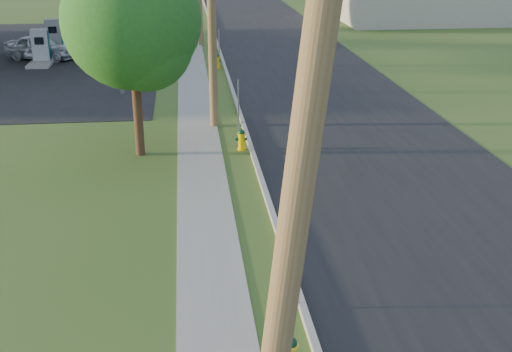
{
  "coord_description": "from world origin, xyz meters",
  "views": [
    {
      "loc": [
        -1.64,
        -6.63,
        7.15
      ],
      "look_at": [
        0.0,
        8.0,
        1.4
      ],
      "focal_mm": 45.0,
      "sensor_mm": 36.0,
      "label": 1
    }
  ],
  "objects_px": {
    "car_silver": "(41,47)",
    "utility_pole_near": "(298,187)",
    "tree_verge": "(135,26)",
    "fuel_pump_ne": "(41,51)",
    "fuel_pump_se": "(54,39)",
    "hydrant_mid": "(241,139)",
    "hydrant_far": "(217,61)"
  },
  "relations": [
    {
      "from": "utility_pole_near",
      "to": "hydrant_mid",
      "type": "bearing_deg",
      "value": 87.03
    },
    {
      "from": "utility_pole_near",
      "to": "fuel_pump_se",
      "type": "relative_size",
      "value": 2.96
    },
    {
      "from": "fuel_pump_se",
      "to": "hydrant_mid",
      "type": "xyz_separation_m",
      "value": [
        9.68,
        -19.93,
        -0.35
      ]
    },
    {
      "from": "car_silver",
      "to": "fuel_pump_ne",
      "type": "bearing_deg",
      "value": -148.41
    },
    {
      "from": "hydrant_mid",
      "to": "hydrant_far",
      "type": "xyz_separation_m",
      "value": [
        -0.08,
        13.52,
        0.04
      ]
    },
    {
      "from": "fuel_pump_se",
      "to": "hydrant_mid",
      "type": "bearing_deg",
      "value": -64.09
    },
    {
      "from": "car_silver",
      "to": "tree_verge",
      "type": "bearing_deg",
      "value": -140.08
    },
    {
      "from": "utility_pole_near",
      "to": "car_silver",
      "type": "xyz_separation_m",
      "value": [
        -9.17,
        32.2,
        -4.11
      ]
    },
    {
      "from": "fuel_pump_se",
      "to": "tree_verge",
      "type": "xyz_separation_m",
      "value": [
        6.37,
        -20.08,
        3.53
      ]
    },
    {
      "from": "tree_verge",
      "to": "hydrant_mid",
      "type": "bearing_deg",
      "value": 2.68
    },
    {
      "from": "tree_verge",
      "to": "fuel_pump_se",
      "type": "bearing_deg",
      "value": 107.59
    },
    {
      "from": "utility_pole_near",
      "to": "tree_verge",
      "type": "distance_m",
      "value": 15.14
    },
    {
      "from": "fuel_pump_ne",
      "to": "hydrant_mid",
      "type": "xyz_separation_m",
      "value": [
        9.68,
        -15.93,
        -0.35
      ]
    },
    {
      "from": "fuel_pump_se",
      "to": "tree_verge",
      "type": "height_order",
      "value": "tree_verge"
    },
    {
      "from": "tree_verge",
      "to": "car_silver",
      "type": "height_order",
      "value": "tree_verge"
    },
    {
      "from": "fuel_pump_ne",
      "to": "car_silver",
      "type": "bearing_deg",
      "value": 102.68
    },
    {
      "from": "utility_pole_near",
      "to": "fuel_pump_ne",
      "type": "bearing_deg",
      "value": 106.02
    },
    {
      "from": "fuel_pump_ne",
      "to": "hydrant_far",
      "type": "relative_size",
      "value": 3.82
    },
    {
      "from": "utility_pole_near",
      "to": "fuel_pump_se",
      "type": "xyz_separation_m",
      "value": [
        -8.9,
        35.0,
        -4.08
      ]
    },
    {
      "from": "car_silver",
      "to": "utility_pole_near",
      "type": "bearing_deg",
      "value": -145.19
    },
    {
      "from": "car_silver",
      "to": "fuel_pump_se",
      "type": "bearing_deg",
      "value": 13.38
    },
    {
      "from": "utility_pole_near",
      "to": "hydrant_far",
      "type": "height_order",
      "value": "utility_pole_near"
    },
    {
      "from": "hydrant_far",
      "to": "car_silver",
      "type": "xyz_separation_m",
      "value": [
        -9.87,
        3.61,
        0.29
      ]
    },
    {
      "from": "fuel_pump_ne",
      "to": "car_silver",
      "type": "height_order",
      "value": "fuel_pump_ne"
    },
    {
      "from": "hydrant_mid",
      "to": "hydrant_far",
      "type": "height_order",
      "value": "hydrant_far"
    },
    {
      "from": "hydrant_far",
      "to": "car_silver",
      "type": "relative_size",
      "value": 0.21
    },
    {
      "from": "hydrant_far",
      "to": "car_silver",
      "type": "height_order",
      "value": "car_silver"
    },
    {
      "from": "utility_pole_near",
      "to": "tree_verge",
      "type": "height_order",
      "value": "utility_pole_near"
    },
    {
      "from": "hydrant_far",
      "to": "car_silver",
      "type": "distance_m",
      "value": 10.51
    },
    {
      "from": "utility_pole_near",
      "to": "hydrant_mid",
      "type": "distance_m",
      "value": 15.73
    },
    {
      "from": "utility_pole_near",
      "to": "hydrant_far",
      "type": "bearing_deg",
      "value": 88.6
    },
    {
      "from": "tree_verge",
      "to": "hydrant_mid",
      "type": "distance_m",
      "value": 5.1
    }
  ]
}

